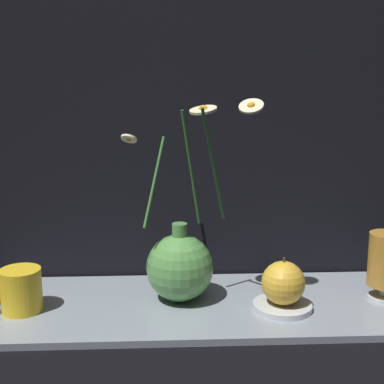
# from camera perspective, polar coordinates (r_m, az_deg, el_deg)

# --- Properties ---
(ground_plane) EXTENTS (6.00, 6.00, 0.00)m
(ground_plane) POSITION_cam_1_polar(r_m,az_deg,el_deg) (0.98, 0.54, -12.34)
(ground_plane) COLOR black
(shelf) EXTENTS (0.78, 0.28, 0.01)m
(shelf) POSITION_cam_1_polar(r_m,az_deg,el_deg) (0.98, 0.54, -12.02)
(shelf) COLOR gray
(shelf) RESTS_ON ground_plane
(vase_with_flowers) EXTENTS (0.25, 0.15, 0.36)m
(vase_with_flowers) POSITION_cam_1_polar(r_m,az_deg,el_deg) (0.96, -1.27, -7.72)
(vase_with_flowers) COLOR #59994C
(vase_with_flowers) RESTS_ON shelf
(yellow_mug) EXTENTS (0.08, 0.07, 0.08)m
(yellow_mug) POSITION_cam_1_polar(r_m,az_deg,el_deg) (0.97, -17.91, -9.94)
(yellow_mug) COLOR yellow
(yellow_mug) RESTS_ON shelf
(saucer_plate) EXTENTS (0.10, 0.10, 0.01)m
(saucer_plate) POSITION_cam_1_polar(r_m,az_deg,el_deg) (0.96, 9.61, -11.92)
(saucer_plate) COLOR silver
(saucer_plate) RESTS_ON shelf
(orange_fruit) EXTENTS (0.08, 0.08, 0.08)m
(orange_fruit) POSITION_cam_1_polar(r_m,az_deg,el_deg) (0.94, 9.70, -9.54)
(orange_fruit) COLOR gold
(orange_fruit) RESTS_ON saucer_plate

